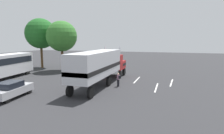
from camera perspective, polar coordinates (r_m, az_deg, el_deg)
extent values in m
plane|color=#2D2D30|center=(28.37, 0.82, -3.00)|extent=(120.00, 120.00, 0.00)
cube|color=silver|center=(26.64, 7.44, -3.79)|extent=(4.40, 0.19, 0.01)
cube|color=silver|center=(22.79, 13.08, -5.97)|extent=(4.40, 0.22, 0.01)
cube|color=silver|center=(25.82, 17.29, -4.48)|extent=(4.40, 0.38, 0.01)
cube|color=#B21919|center=(29.57, 1.37, 0.79)|extent=(1.80, 2.50, 1.20)
cube|color=#B21919|center=(27.99, 0.44, 1.41)|extent=(1.40, 2.50, 2.20)
cube|color=silver|center=(30.47, 1.88, 1.00)|extent=(0.08, 2.10, 1.08)
cube|color=black|center=(29.56, 1.37, 0.91)|extent=(1.80, 2.54, 0.36)
cylinder|color=silver|center=(27.76, -2.07, 2.59)|extent=(0.18, 0.18, 3.40)
cylinder|color=silver|center=(27.09, 2.31, 2.45)|extent=(0.18, 0.18, 3.40)
cube|color=silver|center=(22.00, -4.55, 0.99)|extent=(10.50, 2.60, 2.80)
cube|color=black|center=(22.05, -4.54, -0.10)|extent=(10.50, 2.64, 0.44)
cylinder|color=silver|center=(28.97, -1.76, -0.86)|extent=(1.30, 0.64, 0.64)
cylinder|color=black|center=(30.35, -0.46, -1.21)|extent=(1.10, 0.30, 1.10)
cylinder|color=black|center=(29.74, 3.56, -1.42)|extent=(1.10, 0.30, 1.10)
cylinder|color=black|center=(28.21, -1.94, -1.93)|extent=(1.10, 0.30, 1.10)
cylinder|color=black|center=(27.55, 2.37, -2.18)|extent=(1.10, 0.30, 1.10)
cylinder|color=black|center=(23.70, -6.03, -3.91)|extent=(1.10, 0.30, 1.10)
cylinder|color=black|center=(22.91, -0.98, -4.29)|extent=(1.10, 0.30, 1.10)
cylinder|color=black|center=(19.16, -12.46, -6.96)|extent=(1.10, 0.30, 1.10)
cylinder|color=black|center=(18.17, -6.41, -7.65)|extent=(1.10, 0.30, 1.10)
cylinder|color=black|center=(22.62, 1.75, -4.81)|extent=(0.18, 0.18, 0.82)
cylinder|color=black|center=(22.74, 1.96, -4.74)|extent=(0.18, 0.18, 0.82)
cylinder|color=#A5728C|center=(22.54, 1.86, -3.04)|extent=(0.34, 0.34, 0.58)
sphere|color=tan|center=(22.46, 1.87, -2.03)|extent=(0.23, 0.23, 0.23)
cube|color=black|center=(22.43, 2.29, -3.03)|extent=(0.30, 0.23, 0.36)
cube|color=silver|center=(30.51, -30.28, 0.38)|extent=(11.21, 3.72, 2.90)
cube|color=black|center=(30.45, -30.36, 1.46)|extent=(10.56, 3.69, 0.90)
cylinder|color=black|center=(34.51, -26.96, -1.05)|extent=(1.02, 0.39, 1.00)
cylinder|color=black|center=(33.15, -23.93, -1.21)|extent=(1.02, 0.39, 1.00)
cube|color=#B7B7BC|center=(20.69, -27.73, -6.26)|extent=(4.56, 2.24, 0.70)
cube|color=#1E232D|center=(20.40, -28.21, -4.68)|extent=(2.26, 1.86, 0.55)
cylinder|color=black|center=(22.37, -26.76, -6.08)|extent=(0.66, 0.28, 0.64)
cylinder|color=black|center=(21.44, -23.49, -6.47)|extent=(0.66, 0.28, 0.64)
cylinder|color=black|center=(19.18, -28.73, -8.49)|extent=(0.66, 0.28, 0.64)
cylinder|color=brown|center=(40.02, -20.18, 3.10)|extent=(0.44, 0.44, 4.63)
sphere|color=#1E5D20|center=(39.91, -20.49, 9.32)|extent=(5.80, 5.80, 5.80)
cylinder|color=brown|center=(35.24, -14.55, 2.38)|extent=(0.44, 0.44, 4.22)
sphere|color=#32722A|center=(35.09, -14.78, 8.86)|extent=(5.35, 5.35, 5.35)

